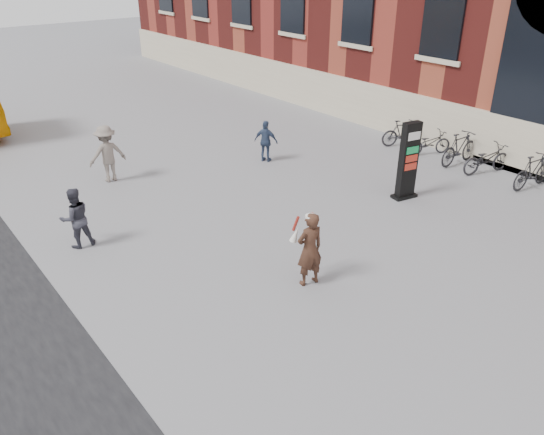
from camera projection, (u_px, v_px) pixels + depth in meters
ground at (316, 272)px, 12.35m from camera, size 100.00×100.00×0.00m
info_pylon at (408, 161)px, 15.52m from camera, size 0.81×0.51×2.34m
woman at (309, 248)px, 11.55m from camera, size 0.73×0.68×1.75m
pedestrian_a at (75, 218)px, 13.09m from camera, size 0.80×0.64×1.57m
pedestrian_b at (107, 154)px, 16.81m from camera, size 1.22×0.74×1.83m
pedestrian_c at (266, 141)px, 18.46m from camera, size 0.74×0.92×1.46m
bike_3 at (533, 171)px, 16.46m from camera, size 1.87×0.71×1.10m
bike_4 at (487, 159)px, 17.59m from camera, size 1.97×1.14×0.98m
bike_5 at (459, 148)px, 18.29m from camera, size 1.92×0.58×1.14m
bike_6 at (429, 143)px, 19.20m from camera, size 1.76×1.18×0.88m
bike_7 at (402, 133)px, 20.04m from camera, size 1.71×1.11×1.00m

